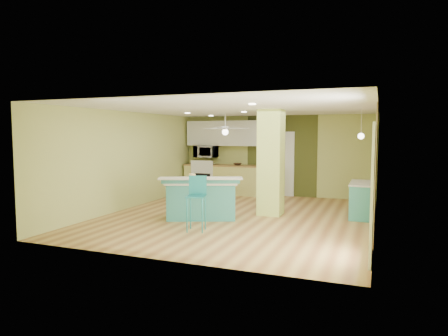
{
  "coord_description": "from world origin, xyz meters",
  "views": [
    {
      "loc": [
        3.05,
        -8.71,
        1.93
      ],
      "look_at": [
        -0.51,
        0.4,
        1.09
      ],
      "focal_mm": 32.0,
      "sensor_mm": 36.0,
      "label": 1
    }
  ],
  "objects_px": {
    "fruit_bowl": "(238,164)",
    "canister": "(192,177)",
    "side_counter": "(362,200)",
    "bar_stool": "(197,194)",
    "peninsula": "(201,199)"
  },
  "relations": [
    {
      "from": "canister",
      "to": "side_counter",
      "type": "bearing_deg",
      "value": 19.04
    },
    {
      "from": "side_counter",
      "to": "fruit_bowl",
      "type": "bearing_deg",
      "value": 150.64
    },
    {
      "from": "peninsula",
      "to": "bar_stool",
      "type": "bearing_deg",
      "value": -92.23
    },
    {
      "from": "bar_stool",
      "to": "canister",
      "type": "distance_m",
      "value": 1.5
    },
    {
      "from": "bar_stool",
      "to": "side_counter",
      "type": "height_order",
      "value": "bar_stool"
    },
    {
      "from": "side_counter",
      "to": "bar_stool",
      "type": "bearing_deg",
      "value": -139.4
    },
    {
      "from": "fruit_bowl",
      "to": "peninsula",
      "type": "bearing_deg",
      "value": -83.47
    },
    {
      "from": "peninsula",
      "to": "fruit_bowl",
      "type": "xyz_separation_m",
      "value": [
        -0.42,
        3.67,
        0.52
      ]
    },
    {
      "from": "fruit_bowl",
      "to": "canister",
      "type": "height_order",
      "value": "fruit_bowl"
    },
    {
      "from": "side_counter",
      "to": "fruit_bowl",
      "type": "distance_m",
      "value": 4.43
    },
    {
      "from": "bar_stool",
      "to": "side_counter",
      "type": "xyz_separation_m",
      "value": [
        3.02,
        2.59,
        -0.32
      ]
    },
    {
      "from": "side_counter",
      "to": "canister",
      "type": "distance_m",
      "value": 4.0
    },
    {
      "from": "peninsula",
      "to": "bar_stool",
      "type": "height_order",
      "value": "bar_stool"
    },
    {
      "from": "peninsula",
      "to": "canister",
      "type": "distance_m",
      "value": 0.62
    },
    {
      "from": "side_counter",
      "to": "fruit_bowl",
      "type": "xyz_separation_m",
      "value": [
        -3.83,
        2.16,
        0.57
      ]
    }
  ]
}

